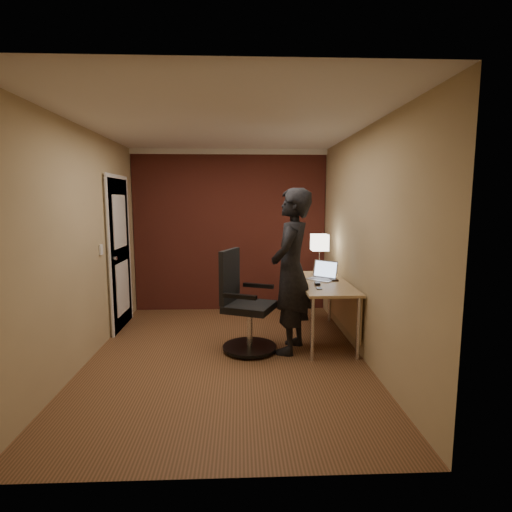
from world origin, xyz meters
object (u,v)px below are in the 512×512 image
(phone, at_px, (319,288))
(office_chair, at_px, (244,308))
(desk, at_px, (329,292))
(desk_lamp, at_px, (320,243))
(laptop, at_px, (323,274))
(mouse, at_px, (317,284))
(wallet, at_px, (334,280))
(person, at_px, (291,271))

(phone, bearing_deg, office_chair, -178.79)
(desk, bearing_deg, desk_lamp, 90.61)
(laptop, bearing_deg, desk, -69.98)
(mouse, xyz_separation_m, wallet, (0.25, 0.23, -0.01))
(phone, xyz_separation_m, person, (-0.32, 0.00, 0.20))
(wallet, bearing_deg, desk_lamp, 98.07)
(laptop, xyz_separation_m, person, (-0.47, -0.52, 0.14))
(desk, bearing_deg, laptop, 110.02)
(laptop, bearing_deg, mouse, -111.93)
(laptop, relative_size, wallet, 3.81)
(mouse, distance_m, wallet, 0.35)
(mouse, height_order, wallet, mouse)
(desk, distance_m, phone, 0.46)
(mouse, relative_size, office_chair, 0.09)
(laptop, height_order, wallet, laptop)
(laptop, bearing_deg, phone, -106.22)
(desk, relative_size, laptop, 3.58)
(desk, relative_size, office_chair, 1.31)
(phone, bearing_deg, wallet, 61.17)
(person, bearing_deg, mouse, 142.43)
(desk_lamp, bearing_deg, mouse, -102.51)
(office_chair, distance_m, person, 0.69)
(phone, bearing_deg, desk_lamp, 82.17)
(mouse, bearing_deg, laptop, 71.61)
(mouse, xyz_separation_m, person, (-0.34, -0.20, 0.19))
(laptop, height_order, phone, laptop)
(laptop, height_order, office_chair, office_chair)
(mouse, height_order, phone, mouse)
(wallet, bearing_deg, phone, -122.24)
(laptop, xyz_separation_m, phone, (-0.15, -0.53, -0.06))
(laptop, relative_size, person, 0.22)
(office_chair, bearing_deg, wallet, 19.58)
(person, bearing_deg, phone, 111.72)
(wallet, bearing_deg, desk, -150.13)
(wallet, height_order, office_chair, office_chair)
(office_chair, bearing_deg, desk_lamp, 42.20)
(wallet, relative_size, office_chair, 0.10)
(person, bearing_deg, desk, 149.28)
(desk, height_order, desk_lamp, desk_lamp)
(office_chair, xyz_separation_m, person, (0.54, -0.03, 0.43))
(wallet, relative_size, person, 0.06)
(phone, distance_m, person, 0.38)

